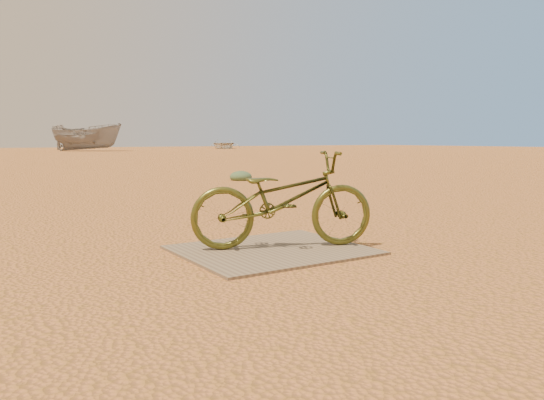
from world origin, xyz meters
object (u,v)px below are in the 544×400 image
boat_far_right (223,144)px  boat_mid_right (87,137)px  bicycle (283,199)px  plywood_board (272,250)px

boat_far_right → boat_mid_right: bearing=-130.9°
boat_mid_right → boat_far_right: (14.06, 3.78, -0.64)m
bicycle → boat_mid_right: 40.62m
boat_mid_right → boat_far_right: boat_mid_right is taller
plywood_board → boat_far_right: size_ratio=0.34×
plywood_board → boat_far_right: (21.99, 43.65, 0.45)m
plywood_board → boat_far_right: 48.87m
boat_mid_right → plywood_board: bearing=-155.2°
bicycle → boat_far_right: 48.80m
bicycle → boat_far_right: bearing=-5.6°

